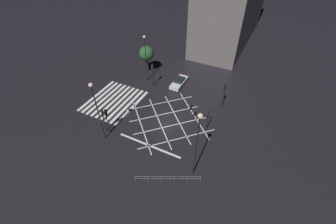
% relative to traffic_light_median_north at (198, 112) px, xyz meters
% --- Properties ---
extents(ground_plane, '(200.00, 200.00, 0.00)m').
position_rel_traffic_light_median_north_xyz_m(ground_plane, '(0.40, -4.39, -2.99)').
color(ground_plane, black).
extents(road_markings, '(13.81, 20.71, 0.01)m').
position_rel_traffic_light_median_north_xyz_m(road_markings, '(0.67, -11.66, -2.99)').
color(road_markings, silver).
rests_on(road_markings, ground_plane).
extents(traffic_light_median_north, '(0.36, 2.81, 4.05)m').
position_rel_traffic_light_median_north_xyz_m(traffic_light_median_north, '(0.00, 0.00, 0.00)').
color(traffic_light_median_north, black).
rests_on(traffic_light_median_north, ground_plane).
extents(traffic_light_nw_cross, '(0.36, 0.39, 4.27)m').
position_rel_traffic_light_median_north_xyz_m(traffic_light_nw_cross, '(-6.13, 1.84, 0.05)').
color(traffic_light_nw_cross, black).
rests_on(traffic_light_nw_cross, ground_plane).
extents(traffic_light_se_cross, '(0.36, 0.39, 3.83)m').
position_rel_traffic_light_median_north_xyz_m(traffic_light_se_cross, '(6.37, -11.07, -0.25)').
color(traffic_light_se_cross, black).
rests_on(traffic_light_se_cross, ground_plane).
extents(traffic_light_se_main, '(0.39, 0.36, 4.06)m').
position_rel_traffic_light_median_north_xyz_m(traffic_light_se_main, '(6.24, -10.63, -0.09)').
color(traffic_light_se_main, black).
rests_on(traffic_light_se_main, ground_plane).
extents(traffic_light_sw_main, '(0.39, 0.36, 4.37)m').
position_rel_traffic_light_median_north_xyz_m(traffic_light_sw_main, '(-6.34, -10.70, 0.12)').
color(traffic_light_sw_main, black).
rests_on(traffic_light_sw_main, ground_plane).
extents(street_lamp_east, '(0.52, 0.52, 9.08)m').
position_rel_traffic_light_median_north_xyz_m(street_lamp_east, '(7.57, -10.44, 3.39)').
color(street_lamp_east, black).
rests_on(street_lamp_east, ground_plane).
extents(street_lamp_west, '(0.53, 0.53, 9.53)m').
position_rel_traffic_light_median_north_xyz_m(street_lamp_west, '(7.38, 2.41, 3.69)').
color(street_lamp_west, black).
rests_on(street_lamp_west, ground_plane).
extents(street_lamp_far, '(0.48, 0.48, 8.51)m').
position_rel_traffic_light_median_north_xyz_m(street_lamp_far, '(-7.36, -12.55, 2.82)').
color(street_lamp_far, black).
rests_on(street_lamp_far, ground_plane).
extents(street_tree_near, '(2.76, 2.76, 5.16)m').
position_rel_traffic_light_median_north_xyz_m(street_tree_near, '(-10.14, -14.12, 0.76)').
color(street_tree_near, '#38281C').
rests_on(street_tree_near, ground_plane).
extents(waiting_car, '(4.55, 1.75, 1.31)m').
position_rel_traffic_light_median_north_xyz_m(waiting_car, '(-8.58, -6.69, -2.38)').
color(waiting_car, silver).
rests_on(waiting_car, ground_plane).
extents(pedestrian_railing, '(3.39, 6.73, 1.05)m').
position_rel_traffic_light_median_north_xyz_m(pedestrian_railing, '(9.66, 0.24, -2.32)').
color(pedestrian_railing, gray).
rests_on(pedestrian_railing, ground_plane).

